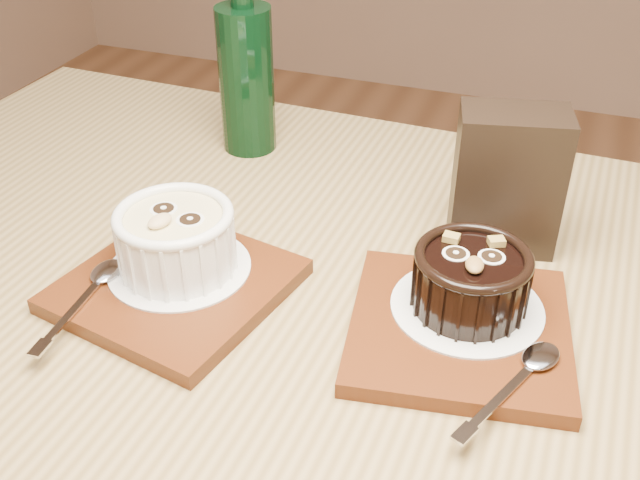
% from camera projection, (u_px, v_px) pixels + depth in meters
% --- Properties ---
extents(table, '(1.23, 0.84, 0.75)m').
position_uv_depth(table, '(336.00, 394.00, 0.70)').
color(table, brown).
rests_on(table, ground).
extents(tray_left, '(0.21, 0.21, 0.01)m').
position_uv_depth(tray_left, '(176.00, 286.00, 0.68)').
color(tray_left, '#57260E').
rests_on(tray_left, table).
extents(doily_left, '(0.13, 0.13, 0.00)m').
position_uv_depth(doily_left, '(180.00, 268.00, 0.68)').
color(doily_left, white).
rests_on(doily_left, tray_left).
extents(ramekin_white, '(0.11, 0.11, 0.06)m').
position_uv_depth(ramekin_white, '(176.00, 237.00, 0.66)').
color(ramekin_white, white).
rests_on(ramekin_white, doily_left).
extents(spoon_left, '(0.03, 0.14, 0.01)m').
position_uv_depth(spoon_left, '(86.00, 294.00, 0.65)').
color(spoon_left, silver).
rests_on(spoon_left, tray_left).
extents(tray_right, '(0.21, 0.21, 0.01)m').
position_uv_depth(tray_right, '(459.00, 329.00, 0.63)').
color(tray_right, '#57260E').
rests_on(tray_right, table).
extents(doily_right, '(0.13, 0.13, 0.00)m').
position_uv_depth(doily_right, '(467.00, 307.00, 0.64)').
color(doily_right, white).
rests_on(doily_right, tray_right).
extents(ramekin_dark, '(0.10, 0.10, 0.06)m').
position_uv_depth(ramekin_dark, '(471.00, 278.00, 0.62)').
color(ramekin_dark, black).
rests_on(ramekin_dark, doily_right).
extents(spoon_right, '(0.08, 0.13, 0.01)m').
position_uv_depth(spoon_right, '(517.00, 380.00, 0.56)').
color(spoon_right, silver).
rests_on(spoon_right, tray_right).
extents(condiment_stand, '(0.11, 0.08, 0.14)m').
position_uv_depth(condiment_stand, '(507.00, 180.00, 0.71)').
color(condiment_stand, black).
rests_on(condiment_stand, table).
extents(green_bottle, '(0.06, 0.06, 0.24)m').
position_uv_depth(green_bottle, '(246.00, 74.00, 0.87)').
color(green_bottle, black).
rests_on(green_bottle, table).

